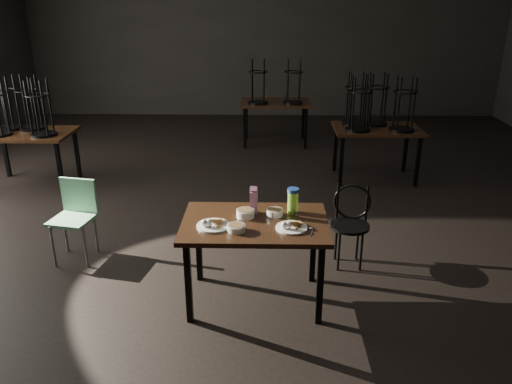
{
  "coord_description": "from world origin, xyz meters",
  "views": [
    {
      "loc": [
        0.03,
        -4.91,
        2.47
      ],
      "look_at": [
        -0.06,
        -0.81,
        0.85
      ],
      "focal_mm": 35.0,
      "sensor_mm": 36.0,
      "label": 1
    }
  ],
  "objects_px": {
    "juice_carton": "(254,201)",
    "school_chair": "(75,212)",
    "bentwood_chair": "(351,219)",
    "water_bottle": "(293,200)",
    "main_table": "(255,230)"
  },
  "relations": [
    {
      "from": "juice_carton",
      "to": "school_chair",
      "type": "relative_size",
      "value": 0.3
    },
    {
      "from": "water_bottle",
      "to": "bentwood_chair",
      "type": "distance_m",
      "value": 0.87
    },
    {
      "from": "juice_carton",
      "to": "water_bottle",
      "type": "relative_size",
      "value": 1.09
    },
    {
      "from": "water_bottle",
      "to": "school_chair",
      "type": "height_order",
      "value": "water_bottle"
    },
    {
      "from": "main_table",
      "to": "water_bottle",
      "type": "distance_m",
      "value": 0.41
    },
    {
      "from": "juice_carton",
      "to": "school_chair",
      "type": "xyz_separation_m",
      "value": [
        -1.78,
        0.57,
        -0.38
      ]
    },
    {
      "from": "main_table",
      "to": "bentwood_chair",
      "type": "relative_size",
      "value": 1.52
    },
    {
      "from": "main_table",
      "to": "school_chair",
      "type": "xyz_separation_m",
      "value": [
        -1.79,
        0.74,
        -0.19
      ]
    },
    {
      "from": "bentwood_chair",
      "to": "school_chair",
      "type": "distance_m",
      "value": 2.7
    },
    {
      "from": "water_bottle",
      "to": "bentwood_chair",
      "type": "bearing_deg",
      "value": 40.21
    },
    {
      "from": "bentwood_chair",
      "to": "school_chair",
      "type": "bearing_deg",
      "value": -169.46
    },
    {
      "from": "juice_carton",
      "to": "bentwood_chair",
      "type": "distance_m",
      "value": 1.12
    },
    {
      "from": "juice_carton",
      "to": "water_bottle",
      "type": "bearing_deg",
      "value": 1.67
    },
    {
      "from": "bentwood_chair",
      "to": "school_chair",
      "type": "height_order",
      "value": "school_chair"
    },
    {
      "from": "water_bottle",
      "to": "bentwood_chair",
      "type": "height_order",
      "value": "water_bottle"
    }
  ]
}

